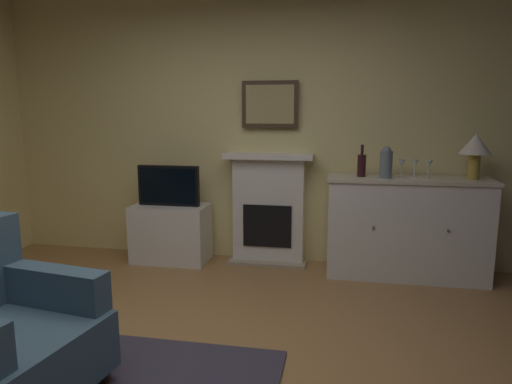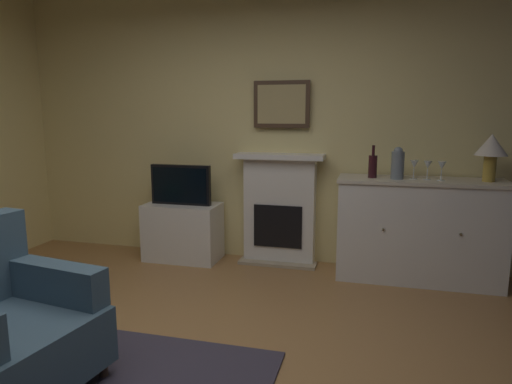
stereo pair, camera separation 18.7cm
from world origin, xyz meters
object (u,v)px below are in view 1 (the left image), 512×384
framed_picture (270,104)px  tv_cabinet (171,233)px  fireplace_unit (269,209)px  vase_decorative (386,162)px  table_lamp (475,147)px  wine_glass_left (402,164)px  wine_glass_center (415,164)px  tv_set (169,186)px  sideboard_cabinet (406,227)px  wine_glass_right (429,165)px  wine_bottle (362,165)px

framed_picture → tv_cabinet: size_ratio=0.73×
fireplace_unit → vase_decorative: vase_decorative is taller
fireplace_unit → table_lamp: size_ratio=2.75×
fireplace_unit → table_lamp: table_lamp is taller
table_lamp → wine_glass_left: (-0.60, -0.00, -0.16)m
table_lamp → wine_glass_center: table_lamp is taller
vase_decorative → tv_cabinet: vase_decorative is taller
wine_glass_center → tv_cabinet: bearing=179.1°
framed_picture → vase_decorative: framed_picture is taller
framed_picture → tv_set: (-0.98, -0.23, -0.79)m
vase_decorative → tv_cabinet: size_ratio=0.38×
fireplace_unit → sideboard_cabinet: bearing=-7.8°
table_lamp → vase_decorative: (-0.74, -0.05, -0.14)m
tv_cabinet → vase_decorative: bearing=-1.8°
table_lamp → framed_picture: bearing=173.1°
wine_glass_right → sideboard_cabinet: bearing=163.9°
wine_glass_left → fireplace_unit: bearing=171.6°
sideboard_cabinet → vase_decorative: size_ratio=5.07×
fireplace_unit → wine_glass_right: size_ratio=6.67×
wine_glass_center → vase_decorative: (-0.25, -0.03, 0.02)m
wine_bottle → vase_decorative: wine_bottle is taller
fireplace_unit → framed_picture: (0.00, 0.05, 1.02)m
wine_glass_center → vase_decorative: bearing=-173.0°
tv_cabinet → framed_picture: bearing=12.0°
fireplace_unit → framed_picture: size_ratio=2.00×
wine_glass_right → vase_decorative: (-0.36, -0.01, 0.02)m
fireplace_unit → wine_bottle: 1.02m
table_lamp → wine_glass_right: table_lamp is taller
tv_set → table_lamp: bearing=0.2°
fireplace_unit → wine_glass_left: 1.34m
table_lamp → tv_cabinet: (-2.80, 0.02, -0.91)m
fireplace_unit → table_lamp: 1.95m
table_lamp → wine_glass_right: size_ratio=2.42×
fireplace_unit → sideboard_cabinet: fireplace_unit is taller
wine_glass_center → wine_glass_right: size_ratio=1.00×
wine_bottle → vase_decorative: bearing=-9.2°
table_lamp → wine_bottle: 0.97m
fireplace_unit → wine_glass_center: (1.34, -0.20, 0.49)m
table_lamp → fireplace_unit: bearing=174.5°
sideboard_cabinet → wine_glass_left: bearing=-177.4°
framed_picture → tv_cabinet: bearing=-168.0°
tv_set → fireplace_unit: bearing=10.8°
table_lamp → wine_bottle: size_ratio=1.38×
fireplace_unit → vase_decorative: bearing=-11.8°
framed_picture → tv_cabinet: framed_picture is taller
table_lamp → tv_cabinet: bearing=179.7°
sideboard_cabinet → vase_decorative: (-0.21, -0.05, 0.60)m
tv_cabinet → tv_set: (-0.00, -0.02, 0.49)m
vase_decorative → wine_glass_left: bearing=18.5°
wine_glass_right → wine_glass_center: bearing=167.7°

